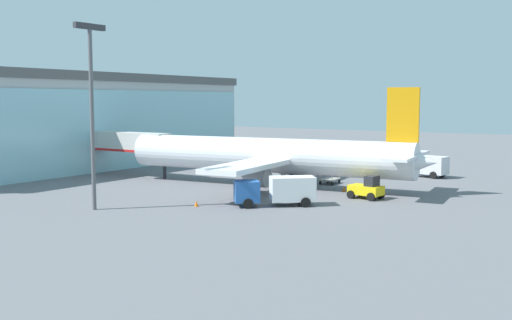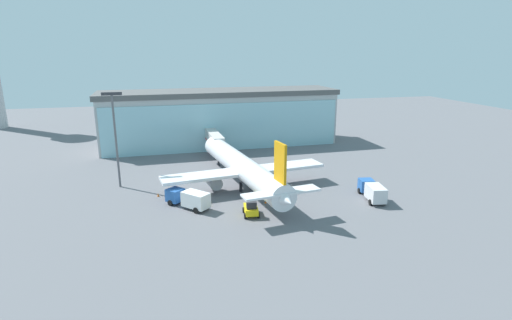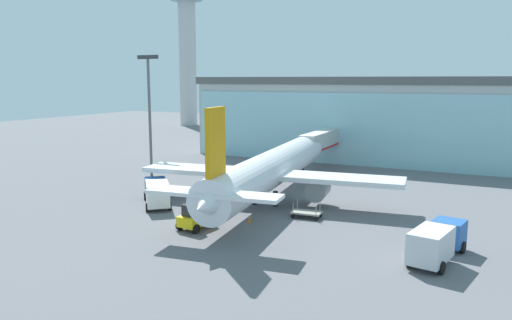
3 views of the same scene
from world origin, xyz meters
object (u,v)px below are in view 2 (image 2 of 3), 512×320
catering_truck (189,198)px  safety_cone_wingtip (158,195)px  jet_bridge (214,138)px  fuel_truck (372,191)px  apron_light_mast (115,131)px  baggage_cart (283,190)px  safety_cone_nose (266,201)px  airplane (243,168)px  pushback_tug (251,209)px

catering_truck → safety_cone_wingtip: (-4.47, 5.89, -1.19)m
jet_bridge → fuel_truck: 38.00m
apron_light_mast → baggage_cart: size_ratio=5.47×
baggage_cart → safety_cone_nose: 5.58m
airplane → baggage_cart: (5.88, -4.36, -2.95)m
airplane → fuel_truck: airplane is taller
jet_bridge → safety_cone_wingtip: jet_bridge is taller
pushback_tug → safety_cone_wingtip: (-12.74, 10.95, -0.70)m
fuel_truck → pushback_tug: size_ratio=2.24×
apron_light_mast → safety_cone_nose: 27.60m
catering_truck → safety_cone_wingtip: 7.48m
airplane → safety_cone_wingtip: airplane is taller
apron_light_mast → airplane: 22.01m
pushback_tug → catering_truck: bearing=64.9°
baggage_cart → jet_bridge: bearing=-78.6°
jet_bridge → catering_truck: (-7.73, -28.46, -2.71)m
apron_light_mast → fuel_truck: (38.90, -15.75, -8.28)m
catering_truck → safety_cone_nose: size_ratio=12.54×
airplane → pushback_tug: airplane is taller
fuel_truck → pushback_tug: 19.95m
safety_cone_nose → safety_cone_wingtip: bearing=156.6°
safety_cone_wingtip → pushback_tug: bearing=-40.7°
jet_bridge → pushback_tug: 33.68m
baggage_cart → safety_cone_wingtip: (-20.05, 3.10, -0.23)m
jet_bridge → safety_cone_wingtip: bearing=149.5°
pushback_tug → baggage_cart: bearing=-36.6°
apron_light_mast → catering_truck: 18.30m
jet_bridge → baggage_cart: 27.10m
safety_cone_nose → catering_truck: bearing=175.0°
apron_light_mast → pushback_tug: bearing=-42.4°
airplane → baggage_cart: size_ratio=12.51×
airplane → catering_truck: 12.22m
catering_truck → pushback_tug: 9.71m
apron_light_mast → baggage_cart: (26.33, -9.50, -9.24)m
apron_light_mast → safety_cone_wingtip: (6.28, -6.40, -9.47)m
airplane → baggage_cart: bearing=-134.9°
jet_bridge → pushback_tug: bearing=178.8°
safety_cone_nose → safety_cone_wingtip: (-15.97, 6.90, 0.00)m
jet_bridge → airplane: size_ratio=0.38×
safety_cone_wingtip → safety_cone_nose: bearing=-23.4°
apron_light_mast → fuel_truck: bearing=-22.0°
jet_bridge → safety_cone_nose: 29.97m
catering_truck → apron_light_mast: bearing=-0.8°
airplane → pushback_tug: bearing=165.0°
airplane → safety_cone_nose: 8.94m
apron_light_mast → baggage_cart: apron_light_mast is taller
catering_truck → baggage_cart: bearing=-121.8°
apron_light_mast → baggage_cart: 29.48m
jet_bridge → safety_cone_nose: size_ratio=25.73×
apron_light_mast → catering_truck: apron_light_mast is taller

